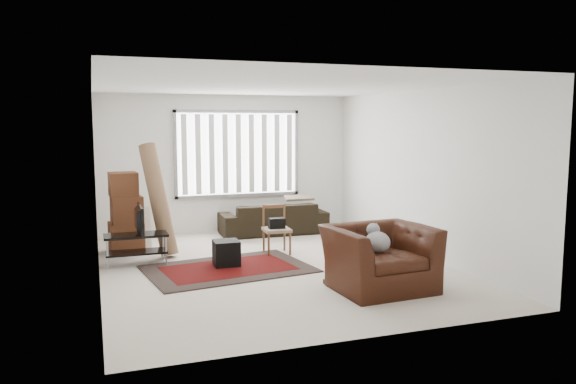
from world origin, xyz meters
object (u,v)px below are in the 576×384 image
object	(u,v)px
tv_stand	(136,243)
armchair	(380,253)
sofa	(273,213)
side_chair	(276,227)
moving_boxes	(126,215)

from	to	relation	value
tv_stand	armchair	xyz separation A→B (m)	(2.90, -2.37, 0.13)
armchair	sofa	bearing A→B (deg)	89.15
tv_stand	armchair	bearing A→B (deg)	-39.18
side_chair	tv_stand	bearing A→B (deg)	-176.05
tv_stand	sofa	xyz separation A→B (m)	(2.72, 1.62, 0.06)
moving_boxes	sofa	world-z (taller)	moving_boxes
tv_stand	sofa	size ratio (longest dim) A/B	0.46
tv_stand	moving_boxes	distance (m)	1.00
armchair	tv_stand	bearing A→B (deg)	137.34
side_chair	armchair	distance (m)	2.46
moving_boxes	tv_stand	bearing A→B (deg)	-84.48
sofa	tv_stand	bearing A→B (deg)	32.14
moving_boxes	armchair	world-z (taller)	moving_boxes
moving_boxes	side_chair	xyz separation A→B (m)	(2.35, -0.95, -0.18)
tv_stand	side_chair	size ratio (longest dim) A/B	1.19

